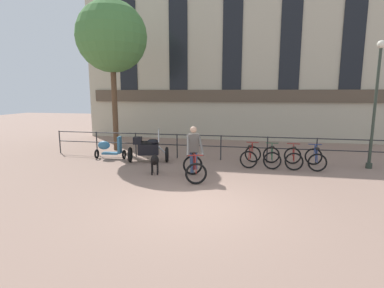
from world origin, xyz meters
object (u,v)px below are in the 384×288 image
dog (155,161)px  parked_motorcycle (148,148)px  cyclist_with_bike (194,155)px  parked_bicycle_mid_left (272,157)px  parked_bicycle_far_end (315,159)px  parked_scooter (109,148)px  street_lamp (376,99)px  parked_bicycle_near_lamp (251,156)px  parked_bicycle_mid_right (293,158)px

dog → parked_motorcycle: size_ratio=0.52×
cyclist_with_bike → parked_motorcycle: (-2.26, 1.91, -0.20)m
parked_bicycle_mid_left → parked_bicycle_far_end: bearing=-178.5°
dog → parked_scooter: bearing=128.0°
parked_bicycle_far_end → parked_scooter: size_ratio=0.87×
dog → parked_bicycle_far_end: parked_bicycle_far_end is taller
cyclist_with_bike → parked_bicycle_mid_left: cyclist_with_bike is taller
cyclist_with_bike → parked_scooter: 4.65m
parked_bicycle_mid_left → street_lamp: (3.54, 0.37, 2.21)m
parked_bicycle_near_lamp → parked_bicycle_far_end: 2.37m
dog → street_lamp: (7.57, 2.35, 2.09)m
dog → parked_bicycle_near_lamp: (3.24, 1.98, -0.12)m
parked_bicycle_mid_left → street_lamp: bearing=-172.5°
street_lamp → parked_scooter: bearing=-177.8°
dog → cyclist_with_bike: bearing=-24.8°
parked_scooter → street_lamp: (10.25, 0.39, 2.11)m
parked_scooter → parked_motorcycle: bearing=-104.5°
cyclist_with_bike → parked_bicycle_mid_left: size_ratio=1.51×
dog → parked_bicycle_mid_left: parked_bicycle_mid_left is taller
parked_bicycle_mid_left → parked_scooter: 6.71m
parked_bicycle_mid_right → cyclist_with_bike: bearing=37.1°
parked_bicycle_near_lamp → street_lamp: 4.87m
parked_bicycle_mid_left → parked_bicycle_far_end: size_ratio=0.98×
parked_bicycle_near_lamp → parked_scooter: parked_scooter is taller
parked_bicycle_mid_right → parked_bicycle_mid_left: bearing=4.1°
cyclist_with_bike → parked_bicycle_mid_right: size_ratio=1.47×
cyclist_with_bike → parked_bicycle_mid_left: (2.61, 2.20, -0.41)m
parked_bicycle_far_end → parked_bicycle_mid_right: bearing=3.5°
parked_bicycle_mid_right → parked_bicycle_far_end: (0.79, -0.00, -0.00)m
dog → parked_motorcycle: bearing=100.5°
cyclist_with_bike → parked_bicycle_mid_right: (3.39, 2.20, -0.41)m
parked_bicycle_far_end → street_lamp: bearing=-165.8°
parked_bicycle_near_lamp → parked_bicycle_far_end: bearing=-171.4°
cyclist_with_bike → parked_motorcycle: size_ratio=1.00×
parked_bicycle_near_lamp → street_lamp: (4.33, 0.37, 2.21)m
street_lamp → parked_bicycle_far_end: bearing=-169.4°
parked_bicycle_mid_right → parked_bicycle_far_end: bearing=-175.9°
cyclist_with_bike → street_lamp: (6.15, 2.57, 1.80)m
parked_bicycle_near_lamp → street_lamp: bearing=-166.6°
parked_bicycle_near_lamp → parked_scooter: (-5.92, -0.02, 0.10)m
dog → parked_bicycle_near_lamp: 3.80m
parked_scooter → parked_bicycle_near_lamp: bearing=-96.0°
parked_motorcycle → dog: bearing=-167.1°
cyclist_with_bike → parked_bicycle_mid_right: cyclist_with_bike is taller
street_lamp → parked_motorcycle: bearing=-175.5°
parked_motorcycle → parked_scooter: size_ratio=1.29×
parked_bicycle_mid_left → parked_scooter: (-6.71, -0.02, 0.10)m
cyclist_with_bike → parked_bicycle_near_lamp: cyclist_with_bike is taller
parked_bicycle_near_lamp → parked_motorcycle: bearing=12.7°
parked_scooter → parked_bicycle_mid_right: bearing=-96.0°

